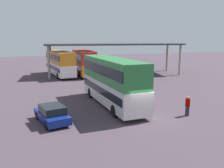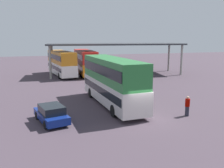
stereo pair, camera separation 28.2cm
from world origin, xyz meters
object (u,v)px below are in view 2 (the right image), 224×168
(double_decker_main, at_px, (112,80))
(parked_hatchback, at_px, (51,114))
(pedestrian_waiting, at_px, (187,106))
(double_decker_near_canopy, at_px, (61,62))
(double_decker_mid_row, at_px, (85,61))

(double_decker_main, relative_size, parked_hatchback, 2.70)
(parked_hatchback, distance_m, pedestrian_waiting, 10.77)
(double_decker_near_canopy, xyz_separation_m, pedestrian_waiting, (7.52, -24.70, -1.39))
(parked_hatchback, bearing_deg, double_decker_near_canopy, -21.17)
(parked_hatchback, relative_size, double_decker_mid_row, 0.38)
(double_decker_main, distance_m, double_decker_near_canopy, 19.85)
(double_decker_main, bearing_deg, parked_hatchback, 116.67)
(parked_hatchback, relative_size, pedestrian_waiting, 2.51)
(double_decker_near_canopy, distance_m, double_decker_mid_row, 4.00)
(parked_hatchback, distance_m, double_decker_mid_row, 24.16)
(double_decker_main, relative_size, double_decker_near_canopy, 1.03)
(parked_hatchback, bearing_deg, double_decker_main, -73.55)
(double_decker_main, distance_m, pedestrian_waiting, 7.16)
(double_decker_mid_row, bearing_deg, parked_hatchback, 164.58)
(double_decker_near_canopy, xyz_separation_m, double_decker_mid_row, (4.00, 0.04, 0.04))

